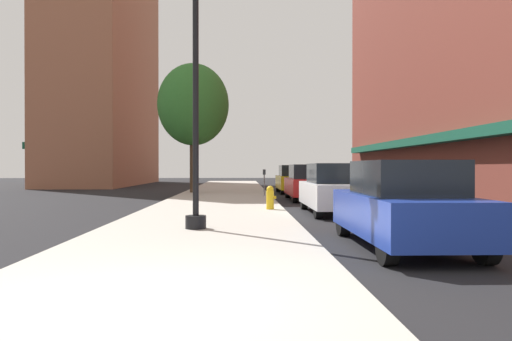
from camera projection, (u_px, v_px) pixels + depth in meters
name	position (u px, v px, depth m)	size (l,w,h in m)	color
ground_plane	(304.00, 199.00, 22.96)	(90.00, 90.00, 0.00)	black
sidewalk_slab	(223.00, 196.00, 23.84)	(4.80, 50.00, 0.12)	#A8A399
building_right_brick	(485.00, 30.00, 27.22)	(6.80, 40.00, 19.00)	brown
building_far_background	(106.00, 62.00, 41.43)	(6.80, 18.00, 21.73)	#9E6047
lamppost	(196.00, 95.00, 10.85)	(0.48, 0.48, 5.90)	black
fire_hydrant	(270.00, 197.00, 15.86)	(0.33, 0.26, 0.79)	gold
parking_meter_near	(264.00, 179.00, 23.20)	(0.14, 0.09, 1.31)	slate
tree_near	(193.00, 105.00, 26.59)	(4.02, 4.02, 7.27)	#422D1E
car_blue	(403.00, 206.00, 8.92)	(1.80, 4.30, 1.66)	black
car_white	(334.00, 189.00, 15.55)	(1.80, 4.30, 1.66)	black
car_red	(308.00, 183.00, 21.82)	(1.80, 4.30, 1.66)	black
car_yellow	(293.00, 179.00, 28.05)	(1.80, 4.30, 1.66)	black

